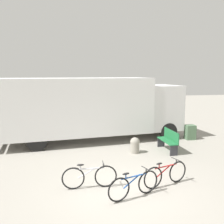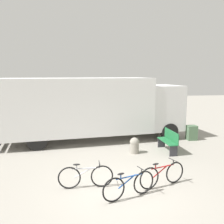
# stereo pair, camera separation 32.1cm
# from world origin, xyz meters

# --- Properties ---
(ground_plane) EXTENTS (60.00, 60.00, 0.00)m
(ground_plane) POSITION_xyz_m (0.00, 0.00, 0.00)
(ground_plane) COLOR gray
(delivery_truck) EXTENTS (9.39, 3.46, 3.22)m
(delivery_truck) POSITION_xyz_m (-0.33, 5.82, 1.78)
(delivery_truck) COLOR white
(delivery_truck) RESTS_ON ground
(park_bench) EXTENTS (0.45, 1.46, 0.94)m
(park_bench) POSITION_xyz_m (2.86, 3.39, 0.50)
(park_bench) COLOR #1E6638
(park_bench) RESTS_ON ground
(bicycle_near) EXTENTS (1.67, 0.44, 0.77)m
(bicycle_near) POSITION_xyz_m (-0.95, 0.32, 0.37)
(bicycle_near) COLOR black
(bicycle_near) RESTS_ON ground
(bicycle_middle) EXTENTS (1.58, 0.66, 0.77)m
(bicycle_middle) POSITION_xyz_m (0.22, -0.46, 0.37)
(bicycle_middle) COLOR black
(bicycle_middle) RESTS_ON ground
(bicycle_far) EXTENTS (1.59, 0.64, 0.77)m
(bicycle_far) POSITION_xyz_m (1.38, 0.11, 0.37)
(bicycle_far) COLOR black
(bicycle_far) RESTS_ON ground
(bollard_near_bench) EXTENTS (0.41, 0.41, 0.69)m
(bollard_near_bench) POSITION_xyz_m (1.29, 3.39, 0.36)
(bollard_near_bench) COLOR gray
(bollard_near_bench) RESTS_ON ground
(utility_box) EXTENTS (0.50, 0.42, 0.76)m
(utility_box) POSITION_xyz_m (4.75, 5.09, 0.38)
(utility_box) COLOR #4C6B4C
(utility_box) RESTS_ON ground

